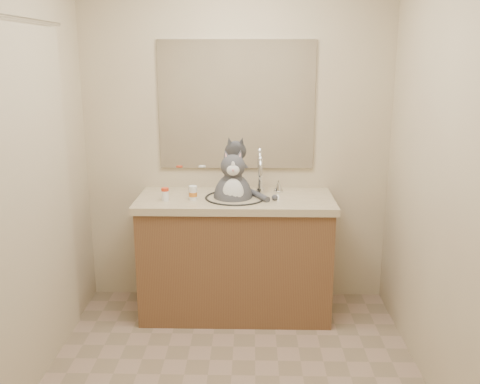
% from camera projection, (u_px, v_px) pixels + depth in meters
% --- Properties ---
extents(room, '(2.22, 2.52, 2.42)m').
position_uv_depth(room, '(229.00, 179.00, 2.64)').
color(room, gray).
rests_on(room, ground).
extents(vanity, '(1.34, 0.59, 1.12)m').
position_uv_depth(vanity, '(236.00, 253.00, 3.76)').
color(vanity, brown).
rests_on(vanity, ground).
extents(mirror, '(1.10, 0.02, 0.90)m').
position_uv_depth(mirror, '(237.00, 105.00, 3.77)').
color(mirror, white).
rests_on(mirror, room).
extents(shower_curtain, '(0.02, 1.30, 1.93)m').
position_uv_depth(shower_curtain, '(30.00, 205.00, 2.80)').
color(shower_curtain, beige).
rests_on(shower_curtain, ground).
extents(cat, '(0.39, 0.31, 0.54)m').
position_uv_depth(cat, '(233.00, 195.00, 3.65)').
color(cat, '#4B4B50').
rests_on(cat, vanity).
extents(pill_bottle_redcap, '(0.06, 0.06, 0.09)m').
position_uv_depth(pill_bottle_redcap, '(165.00, 194.00, 3.56)').
color(pill_bottle_redcap, white).
rests_on(pill_bottle_redcap, vanity).
extents(pill_bottle_orange, '(0.07, 0.07, 0.09)m').
position_uv_depth(pill_bottle_orange, '(193.00, 193.00, 3.58)').
color(pill_bottle_orange, white).
rests_on(pill_bottle_orange, vanity).
extents(grey_canister, '(0.05, 0.05, 0.07)m').
position_uv_depth(grey_canister, '(192.00, 190.00, 3.70)').
color(grey_canister, gray).
rests_on(grey_canister, vanity).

